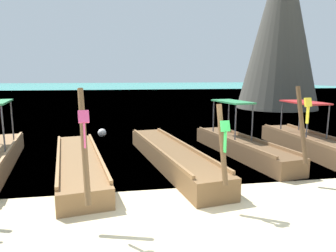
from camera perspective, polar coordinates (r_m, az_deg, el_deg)
The scene contains 8 objects.
ground at distance 6.22m, azimuth 6.75°, elevation -19.12°, with size 120.00×120.00×0.00m, color beige.
sea_water at distance 67.53m, azimuth -8.14°, elevation 7.01°, with size 120.00×120.00×0.00m, color #2DB29E.
longtail_boat_pink_ribbon at distance 9.80m, azimuth -16.74°, elevation -6.83°, with size 2.33×7.08×2.74m.
longtail_boat_green_ribbon at distance 10.07m, azimuth 0.53°, elevation -5.74°, with size 2.24×7.17×2.36m.
longtail_boat_yellow_ribbon at distance 11.55m, azimuth 13.80°, elevation -3.76°, with size 1.95×6.14×2.70m.
longtail_boat_violet_ribbon at distance 12.67m, azimuth 26.06°, elevation -3.24°, with size 1.25×6.38×2.63m.
karst_rock at distance 29.84m, azimuth 21.13°, elevation 17.40°, with size 8.04×7.17×15.19m.
mooring_buoy_near at distance 14.98m, azimuth -12.53°, elevation -1.28°, with size 0.41×0.41×0.41m.
Camera 1 is at (-1.57, -5.22, 2.98)m, focal length 31.81 mm.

